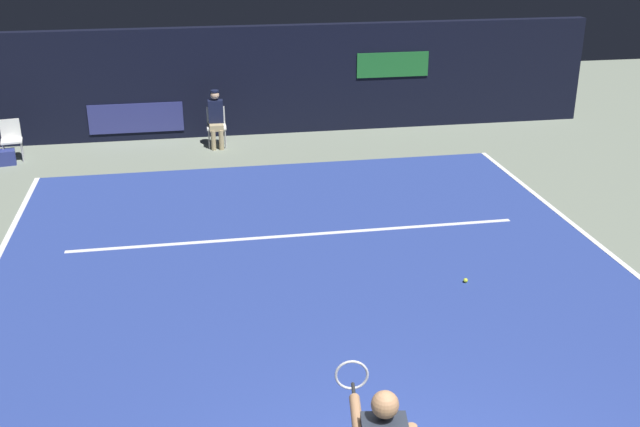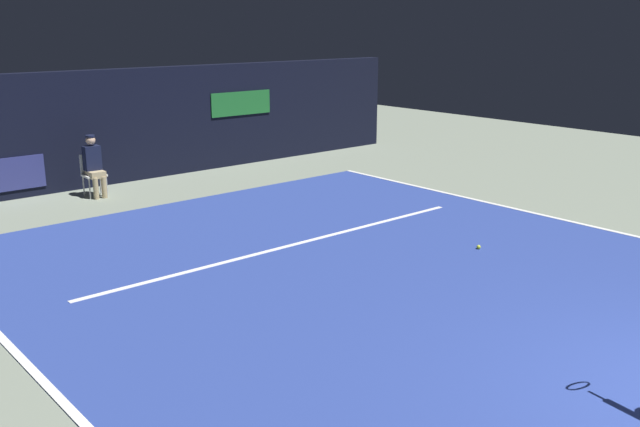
# 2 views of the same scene
# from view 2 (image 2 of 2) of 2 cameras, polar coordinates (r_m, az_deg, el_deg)

# --- Properties ---
(ground_plane) EXTENTS (31.69, 31.69, 0.00)m
(ground_plane) POSITION_cam_2_polar(r_m,az_deg,el_deg) (10.25, 5.03, -5.35)
(ground_plane) COLOR gray
(court_surface) EXTENTS (9.77, 11.84, 0.01)m
(court_surface) POSITION_cam_2_polar(r_m,az_deg,el_deg) (10.25, 5.03, -5.32)
(court_surface) COLOR navy
(court_surface) RESTS_ON ground
(line_sideline_left) EXTENTS (0.10, 11.84, 0.01)m
(line_sideline_left) POSITION_cam_2_polar(r_m,az_deg,el_deg) (13.97, 19.07, -0.44)
(line_sideline_left) COLOR white
(line_sideline_left) RESTS_ON court_surface
(line_sideline_right) EXTENTS (0.10, 11.84, 0.01)m
(line_sideline_right) POSITION_cam_2_polar(r_m,az_deg,el_deg) (7.85, -21.27, -13.07)
(line_sideline_right) COLOR white
(line_sideline_right) RESTS_ON court_surface
(line_service) EXTENTS (7.62, 0.10, 0.01)m
(line_service) POSITION_cam_2_polar(r_m,az_deg,el_deg) (11.70, -2.24, -2.58)
(line_service) COLOR white
(line_service) RESTS_ON court_surface
(back_wall) EXTENTS (16.64, 0.33, 2.60)m
(back_wall) POSITION_cam_2_polar(r_m,az_deg,el_deg) (16.84, -16.20, 6.84)
(back_wall) COLOR black
(back_wall) RESTS_ON ground
(line_judge_on_chair) EXTENTS (0.45, 0.54, 1.32)m
(line_judge_on_chair) POSITION_cam_2_polar(r_m,az_deg,el_deg) (15.61, -18.00, 3.78)
(line_judge_on_chair) COLOR white
(line_judge_on_chair) RESTS_ON ground
(tennis_ball) EXTENTS (0.07, 0.07, 0.07)m
(tennis_ball) POSITION_cam_2_polar(r_m,az_deg,el_deg) (11.78, 12.83, -2.68)
(tennis_ball) COLOR #CCE033
(tennis_ball) RESTS_ON court_surface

